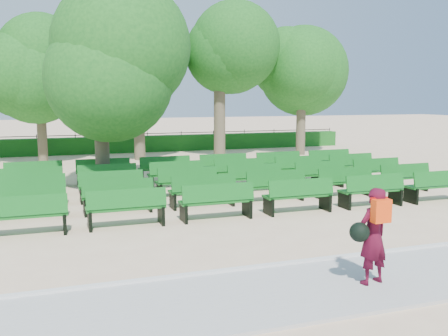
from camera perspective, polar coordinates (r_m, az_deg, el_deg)
name	(u,v)px	position (r m, az deg, el deg)	size (l,w,h in m)	color
ground	(203,200)	(15.11, -2.47, -3.69)	(120.00, 120.00, 0.00)	beige
paving	(332,286)	(8.55, 12.29, -13.04)	(30.00, 2.20, 0.06)	#ADACA8
curb	(300,263)	(9.48, 8.62, -10.67)	(30.00, 0.12, 0.10)	silver
hedge	(131,144)	(28.61, -10.54, 2.69)	(26.00, 0.70, 0.90)	#175A1A
fence	(130,151)	(29.05, -10.64, 1.87)	(26.00, 0.10, 1.02)	black
tree_line	(144,161)	(24.73, -9.12, 0.84)	(21.80, 6.80, 7.04)	#1D631C
bench_array	(221,191)	(16.01, -0.38, -2.65)	(1.88, 0.64, 1.18)	#10601A
tree_among	(99,67)	(16.99, -14.06, 11.10)	(4.58, 4.58, 6.12)	brown
person	(372,235)	(8.46, 16.58, -7.32)	(0.78, 0.50, 1.59)	#44091C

